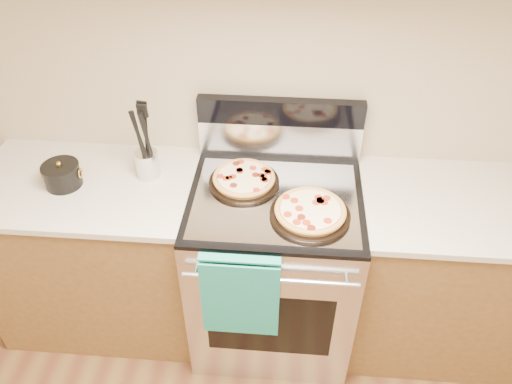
# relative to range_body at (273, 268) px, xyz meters

# --- Properties ---
(wall_back) EXTENTS (4.00, 0.00, 4.00)m
(wall_back) POSITION_rel_range_body_xyz_m (0.00, 0.35, 0.90)
(wall_back) COLOR tan
(wall_back) RESTS_ON ground
(range_body) EXTENTS (0.76, 0.68, 0.90)m
(range_body) POSITION_rel_range_body_xyz_m (0.00, 0.00, 0.00)
(range_body) COLOR #B7B7BC
(range_body) RESTS_ON ground
(oven_window) EXTENTS (0.56, 0.01, 0.40)m
(oven_window) POSITION_rel_range_body_xyz_m (0.00, -0.34, 0.00)
(oven_window) COLOR black
(oven_window) RESTS_ON range_body
(cooktop) EXTENTS (0.76, 0.68, 0.02)m
(cooktop) POSITION_rel_range_body_xyz_m (0.00, 0.00, 0.46)
(cooktop) COLOR black
(cooktop) RESTS_ON range_body
(backsplash_lower) EXTENTS (0.76, 0.06, 0.18)m
(backsplash_lower) POSITION_rel_range_body_xyz_m (0.00, 0.31, 0.56)
(backsplash_lower) COLOR silver
(backsplash_lower) RESTS_ON cooktop
(backsplash_upper) EXTENTS (0.76, 0.06, 0.12)m
(backsplash_upper) POSITION_rel_range_body_xyz_m (0.00, 0.31, 0.71)
(backsplash_upper) COLOR black
(backsplash_upper) RESTS_ON backsplash_lower
(oven_handle) EXTENTS (0.70, 0.03, 0.03)m
(oven_handle) POSITION_rel_range_body_xyz_m (0.00, -0.38, 0.35)
(oven_handle) COLOR silver
(oven_handle) RESTS_ON range_body
(dish_towel) EXTENTS (0.32, 0.05, 0.42)m
(dish_towel) POSITION_rel_range_body_xyz_m (-0.12, -0.38, 0.25)
(dish_towel) COLOR #1D917B
(dish_towel) RESTS_ON oven_handle
(foil_sheet) EXTENTS (0.70, 0.55, 0.01)m
(foil_sheet) POSITION_rel_range_body_xyz_m (0.00, -0.03, 0.47)
(foil_sheet) COLOR gray
(foil_sheet) RESTS_ON cooktop
(cabinet_left) EXTENTS (1.00, 0.62, 0.88)m
(cabinet_left) POSITION_rel_range_body_xyz_m (-0.88, 0.03, -0.01)
(cabinet_left) COLOR brown
(cabinet_left) RESTS_ON ground
(countertop_left) EXTENTS (1.02, 0.64, 0.03)m
(countertop_left) POSITION_rel_range_body_xyz_m (-0.88, 0.03, 0.45)
(countertop_left) COLOR #BCB3A8
(countertop_left) RESTS_ON cabinet_left
(cabinet_right) EXTENTS (1.00, 0.62, 0.88)m
(cabinet_right) POSITION_rel_range_body_xyz_m (0.88, 0.03, -0.01)
(cabinet_right) COLOR brown
(cabinet_right) RESTS_ON ground
(countertop_right) EXTENTS (1.02, 0.64, 0.03)m
(countertop_right) POSITION_rel_range_body_xyz_m (0.88, 0.03, 0.45)
(countertop_right) COLOR #BCB3A8
(countertop_right) RESTS_ON cabinet_right
(pepperoni_pizza_back) EXTENTS (0.38, 0.38, 0.04)m
(pepperoni_pizza_back) POSITION_rel_range_body_xyz_m (-0.15, 0.07, 0.50)
(pepperoni_pizza_back) COLOR #B78238
(pepperoni_pizza_back) RESTS_ON foil_sheet
(pepperoni_pizza_front) EXTENTS (0.41, 0.41, 0.04)m
(pepperoni_pizza_front) POSITION_rel_range_body_xyz_m (0.15, -0.13, 0.50)
(pepperoni_pizza_front) COLOR #B78238
(pepperoni_pizza_front) RESTS_ON foil_sheet
(utensil_crock) EXTENTS (0.12, 0.12, 0.13)m
(utensil_crock) POSITION_rel_range_body_xyz_m (-0.59, 0.11, 0.53)
(utensil_crock) COLOR silver
(utensil_crock) RESTS_ON countertop_left
(saucepan) EXTENTS (0.17, 0.17, 0.10)m
(saucepan) POSITION_rel_range_body_xyz_m (-0.95, 0.01, 0.51)
(saucepan) COLOR black
(saucepan) RESTS_ON countertop_left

